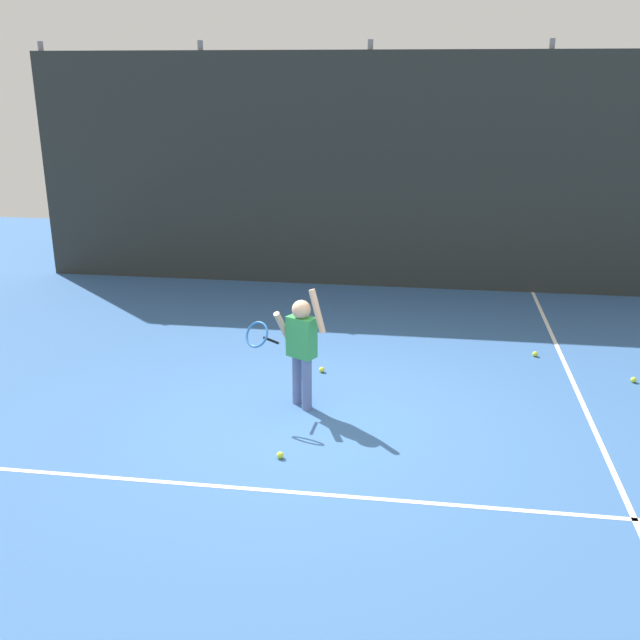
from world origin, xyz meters
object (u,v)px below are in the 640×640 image
(tennis_ball_2, at_px, (535,354))
(tennis_ball_3, at_px, (322,370))
(tennis_ball_1, at_px, (280,455))
(tennis_player, at_px, (300,344))
(tennis_ball_0, at_px, (634,380))

(tennis_ball_2, relative_size, tennis_ball_3, 1.00)
(tennis_ball_2, distance_m, tennis_ball_3, 2.78)
(tennis_ball_1, bearing_deg, tennis_player, 90.29)
(tennis_player, bearing_deg, tennis_ball_2, 63.69)
(tennis_ball_1, relative_size, tennis_ball_3, 1.00)
(tennis_ball_0, bearing_deg, tennis_ball_1, -147.98)
(tennis_ball_0, height_order, tennis_ball_2, same)
(tennis_ball_1, xyz_separation_m, tennis_ball_2, (2.72, 3.03, 0.00))
(tennis_player, distance_m, tennis_ball_3, 1.20)
(tennis_player, height_order, tennis_ball_2, tennis_player)
(tennis_ball_0, bearing_deg, tennis_ball_3, -176.51)
(tennis_ball_1, height_order, tennis_ball_3, same)
(tennis_ball_0, xyz_separation_m, tennis_ball_3, (-3.66, -0.22, 0.00))
(tennis_ball_0, xyz_separation_m, tennis_ball_2, (-1.04, 0.68, 0.00))
(tennis_ball_3, bearing_deg, tennis_player, -95.71)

